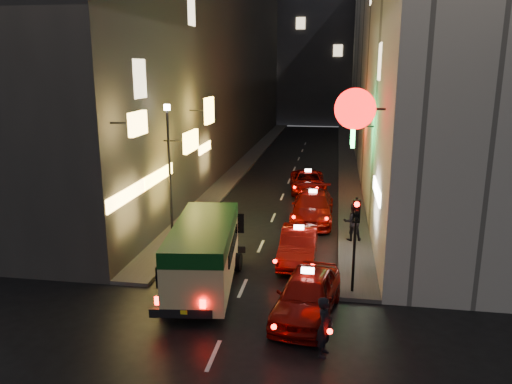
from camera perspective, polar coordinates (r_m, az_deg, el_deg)
The scene contains 14 objects.
building_left at distance 43.75m, azimuth -5.89°, elevation 15.42°, with size 7.44×52.00×18.00m.
building_right at distance 42.56m, azimuth 16.19°, elevation 14.99°, with size 7.89×52.00×18.00m.
building_far at distance 74.41m, azimuth 6.98°, elevation 16.40°, with size 30.00×10.00×22.00m, color #323237.
sidewalk_left at distance 43.66m, azimuth -0.82°, elevation 3.72°, with size 1.50×52.00×0.15m, color #464441.
sidewalk_right at distance 43.03m, azimuth 10.41°, elevation 3.33°, with size 1.50×52.00×0.15m, color #464441.
minibus at distance 18.31m, azimuth -5.96°, elevation -6.41°, with size 2.75×6.09×2.53m.
taxi_near at distance 16.69m, azimuth 5.86°, elevation -11.19°, with size 3.08×5.81×1.93m.
taxi_second at distance 21.18m, azimuth 4.88°, elevation -5.75°, with size 2.08×5.07×1.78m.
taxi_third at distance 26.63m, azimuth 6.49°, elevation -1.41°, with size 2.30×5.61×1.96m.
taxi_far at distance 32.79m, azimuth 5.96°, elevation 1.37°, with size 2.54×5.08×1.73m.
pedestrian_crossing at distance 14.61m, azimuth 7.85°, elevation -14.61°, with size 0.66×0.43×2.01m, color black.
pedestrian_sidewalk at distance 23.46m, azimuth 11.00°, elevation -3.06°, with size 0.76×0.47×2.02m, color black.
traffic_light at distance 17.60m, azimuth 11.32°, elevation -3.71°, with size 0.26×0.43×3.50m.
lamp_post at distance 22.94m, azimuth -9.87°, elevation 3.21°, with size 0.28×0.28×6.22m.
Camera 1 is at (3.21, -8.28, 8.02)m, focal length 35.00 mm.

